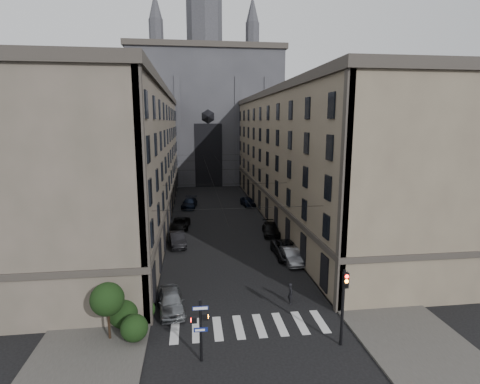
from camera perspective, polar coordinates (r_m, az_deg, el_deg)
name	(u,v)px	position (r m, az deg, el deg)	size (l,w,h in m)	color
ground	(262,372)	(24.27, 3.41, -25.68)	(260.00, 260.00, 0.00)	black
sidewalk_left	(147,220)	(57.40, -13.92, -4.10)	(7.00, 80.00, 0.15)	#383533
sidewalk_right	(285,215)	(58.78, 6.91, -3.51)	(7.00, 80.00, 0.15)	#383533
zebra_crossing	(249,326)	(28.39, 1.41, -19.76)	(11.00, 3.20, 0.01)	beige
building_left	(124,158)	(56.24, -17.33, 5.04)	(13.60, 60.60, 18.85)	#514B3E
building_right	(305,155)	(58.04, 9.94, 5.52)	(13.60, 60.60, 18.85)	brown
gothic_tower	(206,108)	(94.28, -5.24, 12.69)	(35.00, 23.00, 58.00)	#2D2D33
pedestrian_signal_left	(200,326)	(23.94, -6.05, -19.64)	(1.02, 0.38, 4.00)	black
traffic_light_right	(344,299)	(25.63, 15.51, -15.39)	(0.34, 0.50, 5.20)	black
shrub_cluster	(122,311)	(27.70, -17.55, -16.87)	(3.90, 4.40, 3.90)	black
tram_wires	(218,171)	(55.41, -3.43, 3.24)	(14.00, 60.00, 0.43)	black
car_left_near	(171,301)	(30.43, -10.48, -15.99)	(1.94, 4.82, 1.64)	slate
car_left_midnear	(178,239)	(44.86, -9.49, -7.11)	(1.70, 4.87, 1.61)	black
car_left_midfar	(181,223)	(51.97, -9.05, -4.75)	(2.31, 5.00, 1.39)	black
car_left_far	(189,203)	(63.95, -7.73, -1.70)	(2.26, 5.56, 1.61)	black
car_right_near	(291,256)	(39.57, 7.80, -9.59)	(1.60, 4.58, 1.51)	gray
car_right_midnear	(287,250)	(41.06, 7.20, -8.72)	(2.70, 5.86, 1.63)	black
car_right_midfar	(271,229)	(48.60, 4.73, -5.68)	(2.07, 5.09, 1.48)	black
car_right_far	(248,202)	(64.71, 1.19, -1.47)	(1.87, 4.66, 1.59)	black
pedestrian	(291,293)	(31.30, 7.71, -15.03)	(0.63, 0.41, 1.72)	black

